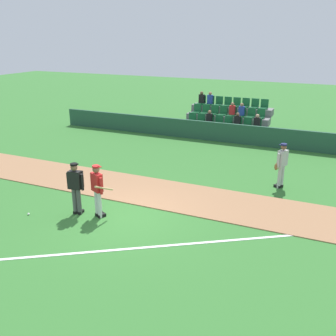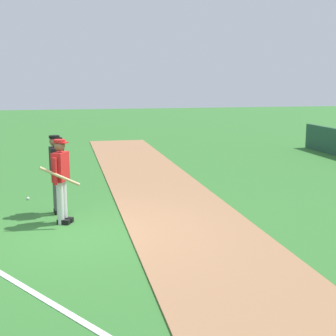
% 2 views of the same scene
% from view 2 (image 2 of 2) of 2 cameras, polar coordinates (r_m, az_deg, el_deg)
% --- Properties ---
extents(ground_plane, '(80.00, 80.00, 0.00)m').
position_cam_2_polar(ground_plane, '(9.60, -10.29, -7.60)').
color(ground_plane, '#33702D').
extents(infield_dirt_path, '(28.00, 2.60, 0.03)m').
position_cam_2_polar(infield_dirt_path, '(9.89, 2.60, -6.79)').
color(infield_dirt_path, '#9E704C').
rests_on(infield_dirt_path, ground).
extents(foul_line_chalk, '(10.09, 6.67, 0.01)m').
position_cam_2_polar(foul_line_chalk, '(6.81, -13.70, -15.50)').
color(foul_line_chalk, white).
rests_on(foul_line_chalk, ground).
extents(batter_red_jersey, '(0.63, 0.80, 1.76)m').
position_cam_2_polar(batter_red_jersey, '(10.06, -12.67, -1.15)').
color(batter_red_jersey, silver).
rests_on(batter_red_jersey, ground).
extents(umpire_home_plate, '(0.58, 0.35, 1.76)m').
position_cam_2_polar(umpire_home_plate, '(10.80, -13.17, -0.20)').
color(umpire_home_plate, '#4C4C4C').
rests_on(umpire_home_plate, ground).
extents(baseball, '(0.07, 0.07, 0.07)m').
position_cam_2_polar(baseball, '(12.43, -16.40, -3.50)').
color(baseball, white).
rests_on(baseball, ground).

